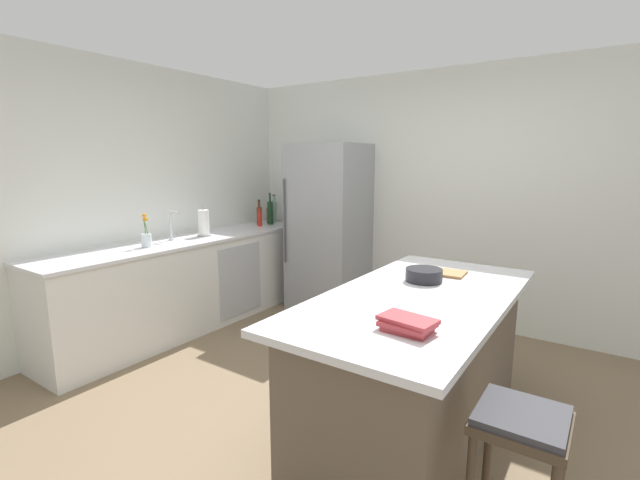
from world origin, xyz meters
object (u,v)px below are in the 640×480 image
Objects in this scene: refrigerator at (329,228)px; flower_vase at (146,238)px; cutting_board at (443,272)px; cookbook_stack at (407,324)px; mixing_bowl at (424,275)px; wine_bottle at (270,212)px; hot_sauce_bottle at (260,218)px; syrup_bottle at (259,215)px; gin_bottle at (274,211)px; paper_towel_roll at (204,223)px; kitchen_island at (416,364)px; sink_faucet at (172,225)px; bar_stool at (520,440)px; whiskey_bottle at (270,215)px.

flower_vase is (-0.80, -1.78, 0.07)m from refrigerator.
refrigerator is 6.15× the size of cutting_board.
cookbook_stack is 0.90m from mixing_bowl.
hot_sauce_bottle is at bearing -92.67° from wine_bottle.
cookbook_stack is at bearing -49.73° from refrigerator.
syrup_bottle is at bearing 94.17° from flower_vase.
mixing_bowl is at bearing -30.97° from gin_bottle.
gin_bottle reaches higher than paper_towel_roll.
flower_vase is at bearing -86.30° from gin_bottle.
cutting_board is at bearing 94.28° from kitchen_island.
paper_towel_roll reaches higher than syrup_bottle.
hot_sauce_bottle is 2.71m from cutting_board.
refrigerator is at bearing 135.84° from kitchen_island.
sink_faucet is at bearing -173.85° from cutting_board.
hot_sauce_bottle is (-2.59, 1.48, 0.55)m from kitchen_island.
kitchen_island is at bearing -74.14° from mixing_bowl.
mixing_bowl is (2.48, 0.37, -0.06)m from flower_vase.
cutting_board reaches higher than kitchen_island.
gin_bottle is 1.47× the size of hot_sauce_bottle.
gin_bottle is at bearing 153.84° from cutting_board.
wine_bottle is at bearing 87.04° from sink_faucet.
bar_stool is 2.45× the size of cookbook_stack.
paper_towel_roll reaches higher than bar_stool.
refrigerator is 0.87m from hot_sauce_bottle.
paper_towel_roll is at bearing -90.70° from wine_bottle.
refrigerator is 5.37× the size of gin_bottle.
bar_stool is 1.94× the size of gin_bottle.
whiskey_bottle is 3.67m from cookbook_stack.
refrigerator is 6.12× the size of syrup_bottle.
paper_towel_roll is (-0.84, -1.08, 0.11)m from refrigerator.
whiskey_bottle is (-0.11, 1.82, 0.02)m from flower_vase.
syrup_bottle is 3.56m from cookbook_stack.
hot_sauce_bottle is at bearing -164.69° from refrigerator.
flower_vase is at bearing 171.17° from bar_stool.
kitchen_island is at bearing -13.51° from paper_towel_roll.
wine_bottle reaches higher than gin_bottle.
flower_vase is at bearing -178.37° from kitchen_island.
refrigerator is 2.06m from cutting_board.
kitchen_island is 3.24m from whiskey_bottle.
wine_bottle is 1.61× the size of mixing_bowl.
cookbook_stack is at bearing -36.80° from syrup_bottle.
sink_faucet reaches higher than kitchen_island.
syrup_bottle is (-0.10, -0.09, -0.03)m from wine_bottle.
wine_bottle is (0.10, -0.20, 0.01)m from gin_bottle.
whiskey_bottle is at bearing 87.61° from syrup_bottle.
gin_bottle is (-2.69, 1.85, 0.60)m from kitchen_island.
sink_faucet reaches higher than whiskey_bottle.
bar_stool is 2.85× the size of hot_sauce_bottle.
refrigerator is (-1.76, 1.71, 0.48)m from kitchen_island.
gin_bottle is 0.39m from hot_sauce_bottle.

